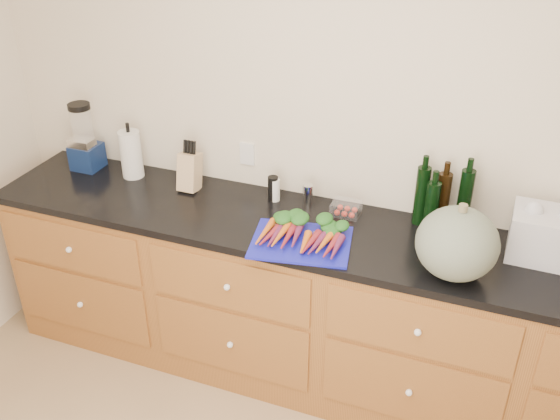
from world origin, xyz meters
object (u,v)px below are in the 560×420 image
at_px(blender_appliance, 84,140).
at_px(squash, 457,244).
at_px(knife_block, 190,172).
at_px(cutting_board, 301,242).
at_px(carrots, 304,233).
at_px(tomato_box, 346,209).
at_px(paper_towel, 131,154).

bearing_deg(blender_appliance, squash, -8.63).
distance_m(squash, knife_block, 1.44).
xyz_separation_m(cutting_board, carrots, (0.00, 0.04, 0.03)).
distance_m(carrots, blender_appliance, 1.42).
xyz_separation_m(carrots, blender_appliance, (-1.39, 0.28, 0.13)).
xyz_separation_m(squash, tomato_box, (-0.56, 0.33, -0.12)).
relative_size(squash, tomato_box, 2.47).
bearing_deg(squash, blender_appliance, 171.37).
xyz_separation_m(blender_appliance, paper_towel, (0.30, 0.00, -0.04)).
xyz_separation_m(carrots, knife_block, (-0.73, 0.26, 0.07)).
bearing_deg(squash, cutting_board, -179.70).
bearing_deg(carrots, paper_towel, 165.55).
xyz_separation_m(squash, knife_block, (-1.41, 0.30, -0.06)).
bearing_deg(cutting_board, squash, 0.30).
bearing_deg(carrots, cutting_board, -90.00).
bearing_deg(cutting_board, blender_appliance, 167.12).
distance_m(carrots, tomato_box, 0.32).
distance_m(blender_appliance, paper_towel, 0.30).
distance_m(squash, tomato_box, 0.66).
xyz_separation_m(carrots, paper_towel, (-1.09, 0.28, 0.10)).
bearing_deg(paper_towel, tomato_box, 0.47).
bearing_deg(carrots, blender_appliance, 168.62).
distance_m(cutting_board, paper_towel, 1.15).
bearing_deg(tomato_box, blender_appliance, -179.54).
bearing_deg(carrots, tomato_box, 67.43).
relative_size(squash, knife_block, 1.72).
bearing_deg(paper_towel, cutting_board, -16.30).
relative_size(knife_block, tomato_box, 1.43).
relative_size(blender_appliance, paper_towel, 1.45).
relative_size(squash, blender_appliance, 0.90).
distance_m(squash, blender_appliance, 2.10).
xyz_separation_m(paper_towel, knife_block, (0.37, -0.02, -0.03)).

